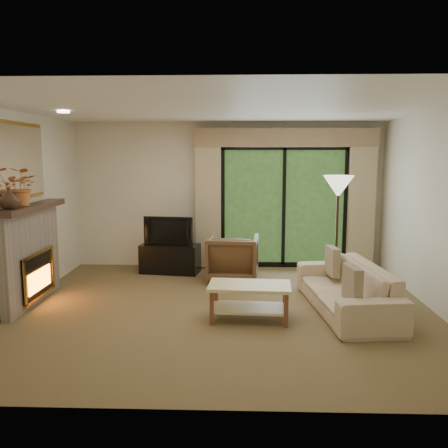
{
  "coord_description": "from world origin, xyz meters",
  "views": [
    {
      "loc": [
        0.22,
        -6.03,
        2.03
      ],
      "look_at": [
        0.0,
        0.3,
        1.1
      ],
      "focal_mm": 38.0,
      "sensor_mm": 36.0,
      "label": 1
    }
  ],
  "objects_px": {
    "media_console": "(170,259)",
    "sofa": "(346,288)",
    "coffee_table": "(249,302)",
    "armchair": "(233,258)"
  },
  "relations": [
    {
      "from": "media_console",
      "to": "sofa",
      "type": "height_order",
      "value": "sofa"
    },
    {
      "from": "media_console",
      "to": "coffee_table",
      "type": "bearing_deg",
      "value": -51.79
    },
    {
      "from": "sofa",
      "to": "coffee_table",
      "type": "distance_m",
      "value": 1.33
    },
    {
      "from": "media_console",
      "to": "sofa",
      "type": "relative_size",
      "value": 0.47
    },
    {
      "from": "media_console",
      "to": "coffee_table",
      "type": "xyz_separation_m",
      "value": [
        1.33,
        -2.33,
        -0.02
      ]
    },
    {
      "from": "media_console",
      "to": "armchair",
      "type": "xyz_separation_m",
      "value": [
        1.09,
        -0.46,
        0.13
      ]
    },
    {
      "from": "coffee_table",
      "to": "armchair",
      "type": "bearing_deg",
      "value": 100.78
    },
    {
      "from": "media_console",
      "to": "sofa",
      "type": "xyz_separation_m",
      "value": [
        2.6,
        -1.95,
        0.06
      ]
    },
    {
      "from": "media_console",
      "to": "armchair",
      "type": "bearing_deg",
      "value": -14.41
    },
    {
      "from": "sofa",
      "to": "coffee_table",
      "type": "height_order",
      "value": "sofa"
    }
  ]
}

